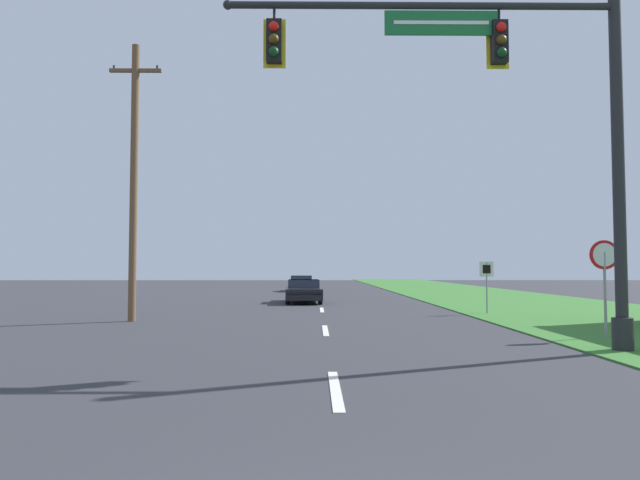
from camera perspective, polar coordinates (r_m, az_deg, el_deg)
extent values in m
cube|color=#38752D|center=(34.44, 17.85, -5.65)|extent=(10.00, 110.00, 0.04)
cube|color=silver|center=(8.85, 1.55, -14.69)|extent=(0.16, 2.80, 0.01)
cube|color=silver|center=(16.75, 0.54, -9.03)|extent=(0.16, 2.80, 0.01)
cube|color=silver|center=(24.72, 0.19, -7.01)|extent=(0.16, 2.80, 0.01)
cube|color=silver|center=(32.70, 0.01, -5.97)|extent=(0.16, 2.80, 0.01)
cube|color=silver|center=(40.69, -0.10, -5.34)|extent=(0.16, 2.80, 0.01)
cylinder|color=#232326|center=(14.19, 28.01, -8.29)|extent=(0.44, 0.44, 0.70)
cylinder|color=#232326|center=(14.31, 27.66, 6.90)|extent=(0.26, 0.26, 8.24)
cylinder|color=#232326|center=(13.93, 10.12, 22.07)|extent=(8.65, 0.16, 0.16)
sphere|color=#232326|center=(13.86, -9.22, 22.19)|extent=(0.21, 0.21, 0.21)
cube|color=#196B33|center=(13.85, 12.01, 20.45)|extent=(2.53, 0.06, 0.55)
cube|color=white|center=(13.82, 12.05, 20.50)|extent=(2.12, 0.01, 0.08)
cylinder|color=black|center=(13.68, -4.60, 21.71)|extent=(0.06, 0.06, 0.35)
cube|color=yellow|center=(13.55, -4.56, 18.97)|extent=(0.50, 0.03, 1.11)
cube|color=black|center=(13.43, -4.61, 19.18)|extent=(0.34, 0.24, 0.95)
sphere|color=red|center=(13.41, -4.65, 20.54)|extent=(0.22, 0.22, 0.22)
sphere|color=#51380F|center=(13.30, -4.65, 19.41)|extent=(0.22, 0.22, 0.22)
sphere|color=#0F3D19|center=(13.19, -4.66, 18.26)|extent=(0.22, 0.22, 0.22)
cylinder|color=black|center=(14.26, 17.46, 20.78)|extent=(0.06, 0.06, 0.35)
cube|color=yellow|center=(14.13, 17.32, 18.15)|extent=(0.50, 0.03, 1.11)
cube|color=black|center=(14.01, 17.50, 18.34)|extent=(0.34, 0.24, 0.95)
sphere|color=red|center=(14.00, 17.67, 19.63)|extent=(0.22, 0.22, 0.22)
sphere|color=#51380F|center=(13.89, 17.69, 18.54)|extent=(0.22, 0.22, 0.22)
sphere|color=#0F3D19|center=(13.79, 17.70, 17.43)|extent=(0.22, 0.22, 0.22)
cylinder|color=black|center=(31.63, -0.24, -5.51)|extent=(0.22, 0.64, 0.64)
cylinder|color=black|center=(31.61, -3.15, -5.51)|extent=(0.22, 0.64, 0.64)
cylinder|color=black|center=(28.38, 0.02, -5.82)|extent=(0.22, 0.64, 0.64)
cylinder|color=black|center=(28.36, -3.23, -5.82)|extent=(0.22, 0.64, 0.64)
cube|color=black|center=(29.98, -1.65, -5.32)|extent=(1.98, 4.71, 0.55)
cube|color=#283342|center=(30.07, -1.65, -4.39)|extent=(1.67, 2.01, 0.42)
cube|color=black|center=(30.07, -1.65, -4.04)|extent=(1.63, 1.97, 0.06)
cube|color=#B71414|center=(27.68, -1.58, -5.41)|extent=(1.68, 0.12, 0.14)
cylinder|color=black|center=(45.84, -0.82, -4.66)|extent=(0.22, 0.64, 0.64)
cylinder|color=black|center=(45.88, -2.82, -4.65)|extent=(0.22, 0.64, 0.64)
cylinder|color=black|center=(42.92, -0.83, -4.79)|extent=(0.22, 0.64, 0.64)
cylinder|color=black|center=(42.96, -2.98, -4.78)|extent=(0.22, 0.64, 0.64)
cube|color=#235B2D|center=(44.39, -1.86, -4.49)|extent=(1.82, 4.32, 0.55)
cube|color=#283342|center=(44.48, -1.86, -3.86)|extent=(1.60, 1.82, 0.42)
cube|color=#235B2D|center=(44.48, -1.86, -3.63)|extent=(1.57, 1.78, 0.06)
cube|color=#B71414|center=(42.25, -1.93, -4.49)|extent=(1.67, 0.06, 0.14)
cylinder|color=gray|center=(16.54, 26.62, -4.88)|extent=(0.07, 0.07, 2.20)
cylinder|color=red|center=(16.53, 26.54, -1.33)|extent=(0.76, 0.04, 0.76)
cylinder|color=white|center=(16.51, 26.58, -1.33)|extent=(0.61, 0.01, 0.61)
cylinder|color=gray|center=(23.50, 16.33, -4.59)|extent=(0.06, 0.06, 2.00)
cube|color=white|center=(23.49, 16.31, -2.81)|extent=(0.55, 0.04, 0.60)
cube|color=black|center=(23.47, 16.33, -2.81)|extent=(0.31, 0.01, 0.34)
cylinder|color=brown|center=(20.74, -18.12, 5.57)|extent=(0.26, 0.26, 9.58)
cube|color=brown|center=(21.64, -17.96, 15.81)|extent=(1.80, 0.12, 0.12)
cylinder|color=#333338|center=(21.91, -19.90, 15.94)|extent=(0.08, 0.08, 0.12)
cylinder|color=#333338|center=(21.48, -15.97, 16.27)|extent=(0.08, 0.08, 0.12)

